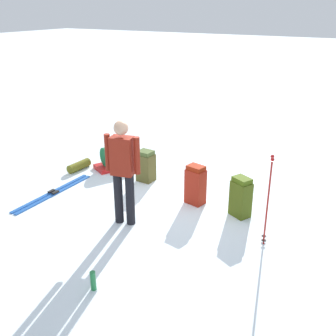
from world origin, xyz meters
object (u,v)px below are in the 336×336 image
object	(u,v)px
skier_standing	(123,168)
sleeping_mat_rolled	(79,166)
gear_sled	(120,157)
ski_poles_planted_near	(268,196)
thermos_bottle	(93,281)
backpack_bright	(241,197)
backpack_large_dark	(195,185)
backpack_small_spare	(146,166)
ski_pair_near	(54,193)

from	to	relation	value
skier_standing	sleeping_mat_rolled	xyz separation A→B (m)	(-1.31, -2.15, -0.86)
skier_standing	gear_sled	bearing A→B (deg)	-141.58
ski_poles_planted_near	sleeping_mat_rolled	xyz separation A→B (m)	(-0.75, -4.26, -0.66)
sleeping_mat_rolled	thermos_bottle	xyz separation A→B (m)	(2.85, 2.77, 0.04)
ski_poles_planted_near	gear_sled	world-z (taller)	ski_poles_planted_near
skier_standing	sleeping_mat_rolled	bearing A→B (deg)	-121.48
ski_poles_planted_near	thermos_bottle	size ratio (longest dim) A/B	5.23
gear_sled	sleeping_mat_rolled	world-z (taller)	gear_sled
backpack_bright	backpack_large_dark	bearing A→B (deg)	-92.35
skier_standing	backpack_bright	xyz separation A→B (m)	(-1.14, 1.52, -0.62)
backpack_bright	sleeping_mat_rolled	xyz separation A→B (m)	(-0.18, -3.66, -0.25)
backpack_small_spare	gear_sled	bearing A→B (deg)	-110.62
skier_standing	thermos_bottle	size ratio (longest dim) A/B	6.54
thermos_bottle	backpack_small_spare	bearing A→B (deg)	-158.34
backpack_bright	ski_poles_planted_near	size ratio (longest dim) A/B	0.51
backpack_bright	thermos_bottle	size ratio (longest dim) A/B	2.65
backpack_bright	gear_sled	bearing A→B (deg)	-104.05
skier_standing	backpack_large_dark	distance (m)	1.48
backpack_bright	backpack_small_spare	size ratio (longest dim) A/B	1.09
gear_sled	sleeping_mat_rolled	xyz separation A→B (m)	(0.58, -0.64, -0.13)
thermos_bottle	ski_pair_near	bearing A→B (deg)	-125.73
gear_sled	sleeping_mat_rolled	bearing A→B (deg)	-47.98
ski_poles_planted_near	skier_standing	bearing A→B (deg)	-75.10
skier_standing	gear_sled	distance (m)	2.53
ski_pair_near	backpack_small_spare	distance (m)	1.82
gear_sled	thermos_bottle	distance (m)	4.03
sleeping_mat_rolled	backpack_bright	bearing A→B (deg)	87.26
ski_pair_near	backpack_bright	distance (m)	3.45
ski_pair_near	backpack_bright	world-z (taller)	backpack_bright
backpack_large_dark	backpack_bright	distance (m)	0.85
ski_pair_near	sleeping_mat_rolled	xyz separation A→B (m)	(-1.12, -0.37, 0.08)
backpack_bright	sleeping_mat_rolled	bearing A→B (deg)	-92.74
skier_standing	thermos_bottle	bearing A→B (deg)	22.01
skier_standing	ski_pair_near	world-z (taller)	skier_standing
ski_pair_near	gear_sled	distance (m)	1.74
ski_pair_near	backpack_small_spare	size ratio (longest dim) A/B	2.96
sleeping_mat_rolled	thermos_bottle	bearing A→B (deg)	44.18
backpack_small_spare	ski_poles_planted_near	size ratio (longest dim) A/B	0.46
backpack_large_dark	ski_poles_planted_near	distance (m)	1.62
skier_standing	backpack_bright	bearing A→B (deg)	126.87
backpack_large_dark	ski_poles_planted_near	size ratio (longest dim) A/B	0.52
ski_poles_planted_near	thermos_bottle	xyz separation A→B (m)	(2.10, -1.49, -0.62)
backpack_bright	thermos_bottle	world-z (taller)	backpack_bright
sleeping_mat_rolled	thermos_bottle	world-z (taller)	thermos_bottle
ski_poles_planted_near	backpack_small_spare	bearing A→B (deg)	-110.09
backpack_large_dark	thermos_bottle	bearing A→B (deg)	-1.13
thermos_bottle	backpack_large_dark	bearing A→B (deg)	178.87
skier_standing	backpack_small_spare	xyz separation A→B (m)	(-1.56, -0.61, -0.65)
gear_sled	thermos_bottle	xyz separation A→B (m)	(3.43, 2.12, -0.09)
backpack_bright	sleeping_mat_rolled	distance (m)	3.68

